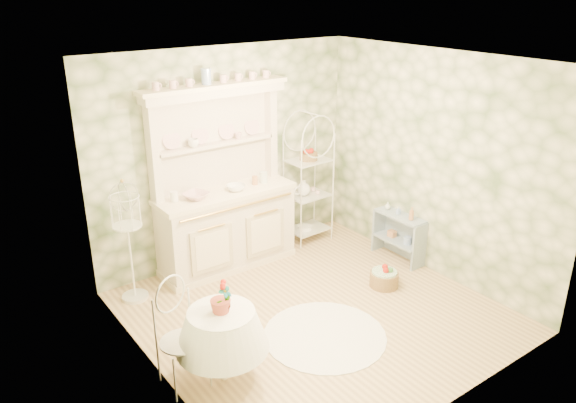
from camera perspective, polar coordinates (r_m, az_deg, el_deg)
floor at (r=6.30m, az=2.75°, el=-11.15°), size 3.60×3.60×0.00m
ceiling at (r=5.34m, az=3.27°, el=14.00°), size 3.60×3.60×0.00m
wall_left at (r=4.84m, az=-13.85°, el=-4.21°), size 3.60×3.60×0.00m
wall_right at (r=6.90m, az=14.68°, el=3.57°), size 3.60×3.60×0.00m
wall_back at (r=7.09m, az=-6.26°, el=4.63°), size 3.60×3.60×0.00m
wall_front at (r=4.56m, az=17.48°, el=-6.25°), size 3.60×3.60×0.00m
kitchen_dresser at (r=6.83m, az=-6.44°, el=2.14°), size 1.87×0.61×2.29m
bakers_rack at (r=7.62m, az=2.08°, el=2.15°), size 0.56×0.41×1.73m
side_shelf at (r=7.41m, az=11.18°, el=-3.53°), size 0.32×0.74×0.62m
round_table at (r=5.23m, az=-6.63°, el=-14.69°), size 0.64×0.64×0.64m
cafe_chair at (r=5.16m, az=-10.68°, el=-13.97°), size 0.50×0.50×0.87m
birdcage_stand at (r=6.45m, az=-15.82°, el=-4.19°), size 0.36×0.36×1.38m
floor_basket at (r=6.81m, az=9.74°, el=-7.62°), size 0.45×0.45×0.22m
lace_rug at (r=5.93m, az=3.74°, el=-13.41°), size 1.47×1.47×0.01m
bowl_floral at (r=6.68m, az=-9.32°, el=0.35°), size 0.38×0.38×0.07m
bowl_white at (r=6.87m, az=-5.30°, el=1.19°), size 0.30×0.30×0.07m
cup_left at (r=6.67m, az=-9.58°, el=5.70°), size 0.14×0.14×0.10m
cup_right at (r=6.96m, az=-5.08°, el=6.57°), size 0.11×0.11×0.08m
potted_geranium at (r=4.92m, az=-6.39°, el=-9.81°), size 0.17×0.14×0.27m
bottle_amber at (r=7.14m, az=12.43°, el=-1.34°), size 0.08×0.08×0.17m
bottle_blue at (r=7.30m, az=11.17°, el=-0.98°), size 0.05×0.05×0.10m
bottle_glass at (r=7.42m, az=10.08°, el=-0.57°), size 0.10×0.10×0.10m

